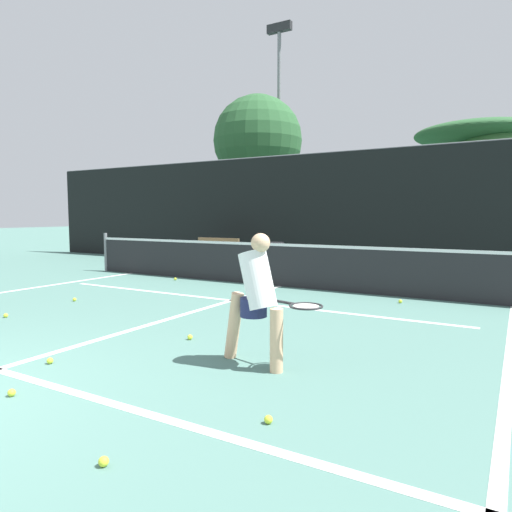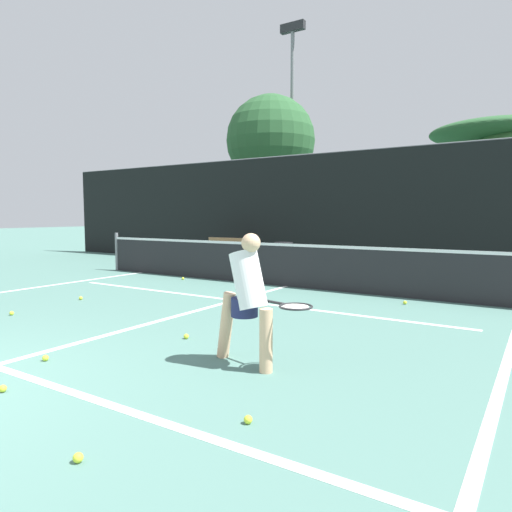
% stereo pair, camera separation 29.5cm
% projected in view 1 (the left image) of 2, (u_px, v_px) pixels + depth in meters
% --- Properties ---
extents(court_service_line, '(8.25, 0.10, 0.01)m').
position_uv_depth(court_service_line, '(231.00, 300.00, 8.39)').
color(court_service_line, white).
rests_on(court_service_line, ground).
extents(court_center_mark, '(0.10, 6.32, 0.01)m').
position_uv_depth(court_center_mark, '(191.00, 312.00, 7.36)').
color(court_center_mark, white).
rests_on(court_center_mark, ground).
extents(court_sideline_left, '(0.10, 7.32, 0.01)m').
position_uv_depth(court_sideline_left, '(22.00, 290.00, 9.62)').
color(court_sideline_left, white).
rests_on(court_sideline_left, ground).
extents(court_sideline_right, '(0.10, 7.32, 0.01)m').
position_uv_depth(court_sideline_right, '(510.00, 355.00, 5.10)').
color(court_sideline_right, white).
rests_on(court_sideline_right, ground).
extents(net, '(11.09, 0.09, 1.07)m').
position_uv_depth(net, '(280.00, 263.00, 10.04)').
color(net, slate).
rests_on(net, ground).
extents(fence_back, '(24.00, 0.06, 3.41)m').
position_uv_depth(fence_back, '(341.00, 211.00, 13.23)').
color(fence_back, black).
rests_on(fence_back, ground).
extents(player_practicing, '(1.19, 0.49, 1.39)m').
position_uv_depth(player_practicing, '(258.00, 295.00, 4.70)').
color(player_practicing, '#DBAD84').
rests_on(player_practicing, ground).
extents(tennis_ball_scattered_0, '(0.07, 0.07, 0.07)m').
position_uv_depth(tennis_ball_scattered_0, '(50.00, 361.00, 4.82)').
color(tennis_ball_scattered_0, '#D1E033').
rests_on(tennis_ball_scattered_0, ground).
extents(tennis_ball_scattered_1, '(0.07, 0.07, 0.07)m').
position_uv_depth(tennis_ball_scattered_1, '(104.00, 461.00, 2.85)').
color(tennis_ball_scattered_1, '#D1E033').
rests_on(tennis_ball_scattered_1, ground).
extents(tennis_ball_scattered_2, '(0.07, 0.07, 0.07)m').
position_uv_depth(tennis_ball_scattered_2, '(6.00, 315.00, 6.99)').
color(tennis_ball_scattered_2, '#D1E033').
rests_on(tennis_ball_scattered_2, ground).
extents(tennis_ball_scattered_3, '(0.07, 0.07, 0.07)m').
position_uv_depth(tennis_ball_scattered_3, '(268.00, 419.00, 3.44)').
color(tennis_ball_scattered_3, '#D1E033').
rests_on(tennis_ball_scattered_3, ground).
extents(tennis_ball_scattered_4, '(0.07, 0.07, 0.07)m').
position_uv_depth(tennis_ball_scattered_4, '(190.00, 337.00, 5.75)').
color(tennis_ball_scattered_4, '#D1E033').
rests_on(tennis_ball_scattered_4, ground).
extents(tennis_ball_scattered_5, '(0.07, 0.07, 0.07)m').
position_uv_depth(tennis_ball_scattered_5, '(75.00, 299.00, 8.32)').
color(tennis_ball_scattered_5, '#D1E033').
rests_on(tennis_ball_scattered_5, ground).
extents(tennis_ball_scattered_7, '(0.07, 0.07, 0.07)m').
position_uv_depth(tennis_ball_scattered_7, '(175.00, 279.00, 10.99)').
color(tennis_ball_scattered_7, '#D1E033').
rests_on(tennis_ball_scattered_7, ground).
extents(tennis_ball_scattered_8, '(0.07, 0.07, 0.07)m').
position_uv_depth(tennis_ball_scattered_8, '(400.00, 301.00, 8.14)').
color(tennis_ball_scattered_8, '#D1E033').
rests_on(tennis_ball_scattered_8, ground).
extents(tennis_ball_scattered_10, '(0.07, 0.07, 0.07)m').
position_uv_depth(tennis_ball_scattered_10, '(12.00, 393.00, 3.95)').
color(tennis_ball_scattered_10, '#D1E033').
rests_on(tennis_ball_scattered_10, ground).
extents(courtside_bench, '(1.51, 0.46, 0.86)m').
position_uv_depth(courtside_bench, '(216.00, 251.00, 14.14)').
color(courtside_bench, olive).
rests_on(courtside_bench, ground).
extents(trash_bin, '(0.52, 0.52, 0.81)m').
position_uv_depth(trash_bin, '(275.00, 257.00, 12.72)').
color(trash_bin, '#28603D').
rests_on(trash_bin, ground).
extents(parked_car, '(1.71, 3.99, 1.51)m').
position_uv_depth(parked_car, '(500.00, 247.00, 13.47)').
color(parked_car, maroon).
rests_on(parked_car, ground).
extents(floodlight_mast, '(1.10, 0.24, 9.60)m').
position_uv_depth(floodlight_mast, '(279.00, 111.00, 19.45)').
color(floodlight_mast, slate).
rests_on(floodlight_mast, ground).
extents(tree_west, '(3.75, 3.75, 6.60)m').
position_uv_depth(tree_west, '(258.00, 141.00, 19.27)').
color(tree_west, brown).
rests_on(tree_west, ground).
extents(tree_mid, '(4.81, 4.81, 5.17)m').
position_uv_depth(tree_mid, '(478.00, 135.00, 17.83)').
color(tree_mid, brown).
rests_on(tree_mid, ground).
extents(tree_east, '(2.78, 2.78, 4.89)m').
position_uv_depth(tree_east, '(493.00, 164.00, 17.04)').
color(tree_east, brown).
rests_on(tree_east, ground).
extents(building_far, '(36.00, 2.40, 5.69)m').
position_uv_depth(building_far, '(437.00, 194.00, 28.02)').
color(building_far, beige).
rests_on(building_far, ground).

